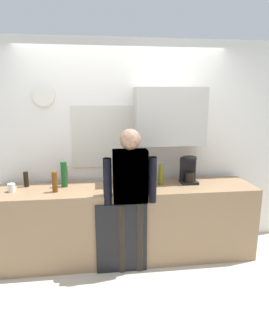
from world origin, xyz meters
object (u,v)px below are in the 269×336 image
bottle_dark_sauce (26,179)px  mixing_bowl (126,182)px  bottle_green_wine (64,174)px  bottle_olive_oil (161,175)px  coffee_maker (188,171)px  person_at_sink (130,190)px  dish_soap (152,179)px  bottle_red_vinegar (65,175)px  person_guest (130,190)px  bottle_amber_beer (55,182)px  cup_white_mug (12,188)px

bottle_dark_sauce → mixing_bowl: (1.18, -0.08, -0.05)m
bottle_green_wine → bottle_olive_oil: size_ratio=1.20×
coffee_maker → person_at_sink: size_ratio=0.21×
dish_soap → bottle_red_vinegar: bearing=168.4°
dish_soap → person_guest: size_ratio=0.11×
bottle_amber_beer → cup_white_mug: bearing=172.1°
bottle_dark_sauce → cup_white_mug: bearing=-122.6°
bottle_green_wine → dish_soap: bottle_green_wine is taller
bottle_olive_oil → person_at_sink: 0.54m
bottle_green_wine → coffee_maker: bearing=-0.9°
cup_white_mug → person_guest: bearing=-13.0°
bottle_red_vinegar → person_at_sink: person_at_sink is taller
bottle_green_wine → bottle_olive_oil: (1.14, -0.08, -0.03)m
bottle_red_vinegar → bottle_olive_oil: size_ratio=0.88×
bottle_green_wine → bottle_amber_beer: bearing=-113.9°
coffee_maker → cup_white_mug: bearing=-177.2°
coffee_maker → bottle_red_vinegar: (-1.49, 0.13, -0.04)m
bottle_green_wine → bottle_dark_sauce: 0.45m
bottle_amber_beer → bottle_red_vinegar: bottle_amber_beer is taller
coffee_maker → bottle_olive_oil: (-0.36, -0.05, -0.02)m
coffee_maker → bottle_green_wine: coffee_maker is taller
cup_white_mug → bottle_red_vinegar: bearing=22.7°
bottle_red_vinegar → mixing_bowl: bottle_red_vinegar is taller
cup_white_mug → person_guest: (1.29, -0.30, 0.02)m
bottle_amber_beer → person_guest: bearing=-15.9°
bottle_amber_beer → bottle_olive_oil: 1.23m
bottle_green_wine → person_guest: 0.85m
bottle_red_vinegar → person_at_sink: (0.73, -0.53, -0.05)m
bottle_olive_oil → cup_white_mug: size_ratio=2.63×
bottle_amber_beer → person_guest: 0.85m
bottle_green_wine → bottle_red_vinegar: size_ratio=1.36×
dish_soap → person_guest: 0.44m
cup_white_mug → dish_soap: size_ratio=0.53×
bottle_dark_sauce → dish_soap: size_ratio=1.00×
bottle_red_vinegar → bottle_dark_sauce: bearing=-173.4°
bottle_dark_sauce → dish_soap: same height
person_at_sink → mixing_bowl: bearing=78.1°
bottle_red_vinegar → dish_soap: (1.03, -0.21, -0.03)m
bottle_olive_oil → person_at_sink: bearing=-139.7°
mixing_bowl → bottle_red_vinegar: bearing=169.9°
bottle_red_vinegar → mixing_bowl: bearing=-10.1°
bottle_amber_beer → mixing_bowl: bearing=12.0°
bottle_dark_sauce → person_at_sink: 1.27m
coffee_maker → bottle_green_wine: 1.49m
cup_white_mug → dish_soap: dish_soap is taller
coffee_maker → bottle_dark_sauce: 1.94m
bottle_green_wine → cup_white_mug: size_ratio=3.16×
bottle_green_wine → person_guest: bearing=-30.1°
bottle_green_wine → bottle_red_vinegar: bottle_green_wine is taller
bottle_green_wine → bottle_olive_oil: 1.14m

